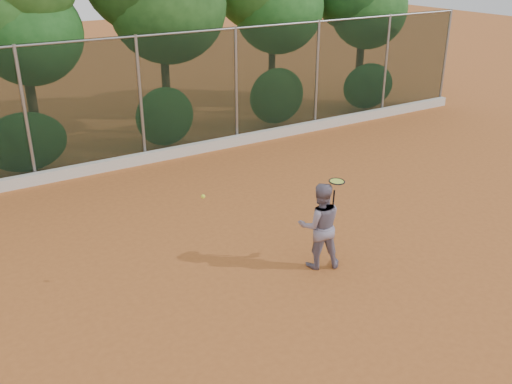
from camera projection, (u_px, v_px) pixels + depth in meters
ground at (284, 271)px, 10.75m from camera, size 80.00×80.00×0.00m
concrete_curb at (148, 157)px, 16.02m from camera, size 24.00×0.20×0.30m
tennis_player at (320, 226)px, 10.61m from camera, size 1.01×0.92×1.70m
chainlink_fence at (140, 96)px, 15.47m from camera, size 24.09×0.09×3.50m
tennis_racket at (337, 183)px, 10.35m from camera, size 0.34×0.34×0.52m
tennis_ball_in_flight at (203, 196)px, 9.36m from camera, size 0.07×0.07×0.07m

